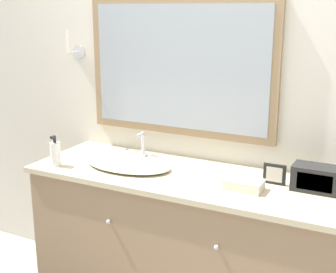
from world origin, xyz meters
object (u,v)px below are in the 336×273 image
(soap_bottle, at_px, (55,153))
(appliance_box, at_px, (317,178))
(picture_frame, at_px, (274,174))
(sink_basin, at_px, (129,163))

(soap_bottle, distance_m, appliance_box, 1.41)
(appliance_box, xyz_separation_m, picture_frame, (-0.21, -0.01, -0.01))
(soap_bottle, height_order, picture_frame, soap_bottle)
(appliance_box, bearing_deg, soap_bottle, -168.68)
(sink_basin, relative_size, picture_frame, 4.48)
(soap_bottle, bearing_deg, picture_frame, 12.92)
(picture_frame, bearing_deg, appliance_box, 1.80)
(sink_basin, xyz_separation_m, picture_frame, (0.80, 0.10, 0.03))
(appliance_box, bearing_deg, picture_frame, -178.20)
(sink_basin, distance_m, picture_frame, 0.81)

